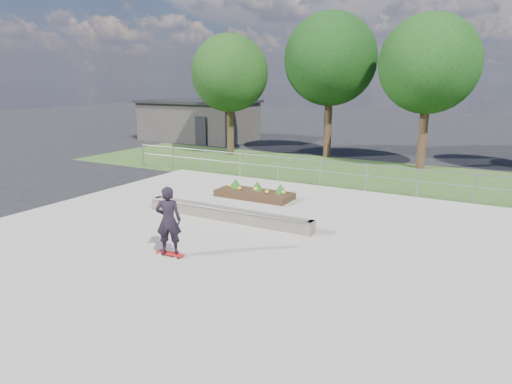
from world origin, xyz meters
TOP-DOWN VIEW (x-y plane):
  - ground at (0.00, 0.00)m, footprint 120.00×120.00m
  - grass_verge at (0.00, 11.00)m, footprint 30.00×8.00m
  - concrete_slab at (0.00, 0.00)m, footprint 15.00×15.00m
  - fence at (0.00, 7.50)m, footprint 20.06×0.06m
  - building at (-14.00, 18.00)m, footprint 8.40×5.40m
  - tree_far_left at (-8.00, 13.00)m, footprint 4.55×4.55m
  - tree_mid_left at (-2.50, 15.00)m, footprint 5.25×5.25m
  - tree_mid_right at (3.00, 14.00)m, footprint 4.90×4.90m
  - grind_ledge at (-0.82, 1.38)m, footprint 6.00×0.44m
  - planter_bed at (-1.47, 4.40)m, footprint 3.00×1.20m
  - skateboarder at (-0.43, -1.94)m, footprint 0.80×0.68m

SIDE VIEW (x-z plane):
  - ground at x=0.00m, z-range 0.00..0.00m
  - grass_verge at x=0.00m, z-range 0.00..0.02m
  - concrete_slab at x=0.00m, z-range 0.00..0.06m
  - planter_bed at x=-1.47m, z-range -0.06..0.55m
  - grind_ledge at x=-0.82m, z-range 0.05..0.48m
  - fence at x=0.00m, z-range 0.17..1.37m
  - skateboarder at x=-0.43m, z-range 0.09..1.95m
  - building at x=-14.00m, z-range 0.01..3.01m
  - tree_far_left at x=-8.00m, z-range 1.28..8.43m
  - tree_mid_right at x=3.00m, z-range 1.38..9.08m
  - tree_mid_left at x=-2.50m, z-range 1.48..9.73m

